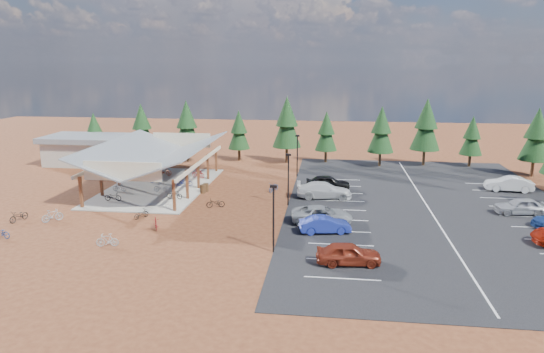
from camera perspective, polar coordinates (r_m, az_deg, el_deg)
The scene contains 43 objects.
ground at distance 46.49m, azimuth -4.48°, elevation -3.87°, with size 140.00×140.00×0.00m, color #552916.
asphalt_lot at distance 49.38m, azimuth 17.85°, elevation -3.43°, with size 27.00×44.00×0.04m, color black.
concrete_pad at distance 55.66m, azimuth -13.18°, elevation -1.20°, with size 10.60×18.60×0.10m, color gray.
bike_pavilion at distance 54.84m, azimuth -13.39°, elevation 2.61°, with size 11.65×19.40×4.97m.
outbuilding at distance 70.76m, azimuth -20.92°, elevation 3.01°, with size 11.00×7.00×3.90m.
lamp_post_0 at distance 35.41m, azimuth 0.18°, elevation -4.41°, with size 0.50×0.25×5.14m.
lamp_post_1 at distance 46.90m, azimuth 1.94°, elevation 0.09°, with size 0.50×0.25×5.14m.
lamp_post_2 at distance 58.60m, azimuth 3.00°, elevation 2.81°, with size 0.50×0.25×5.14m.
trash_bin_0 at distance 52.32m, azimuth -8.14°, elevation -1.47°, with size 0.60×0.60×0.90m, color #412A17.
trash_bin_1 at distance 52.90m, azimuth -7.78°, elevation -1.29°, with size 0.60×0.60×0.90m, color #412A17.
pine_0 at distance 74.53m, azimuth -20.16°, elevation 5.12°, with size 2.82×2.82×6.58m.
pine_1 at distance 70.43m, azimuth -15.08°, elevation 5.76°, with size 3.44×3.44×8.02m.
pine_2 at distance 68.00m, azimuth -10.00°, elevation 6.05°, with size 3.68×3.68×8.57m.
pine_3 at distance 68.05m, azimuth -3.92°, elevation 5.46°, with size 3.05×3.05×7.10m.
pine_4 at distance 66.39m, azimuth 1.76°, elevation 6.38°, with size 3.93×3.93×9.15m.
pine_5 at distance 67.11m, azimuth 6.41°, elevation 5.29°, with size 3.05×3.05×7.10m.
pine_6 at distance 65.71m, azimuth 12.73°, elevation 5.38°, with size 3.46×3.46×8.05m.
pine_7 at distance 67.68m, azimuth 17.68°, elevation 5.82°, with size 3.88×3.88×9.04m.
pine_8 at distance 69.21m, azimuth 22.46°, elevation 4.44°, with size 2.91×2.91×6.79m.
pine_13 at distance 66.25m, azimuth 28.69°, elevation 4.34°, with size 3.63×3.63×8.47m.
bike_0 at distance 51.19m, azimuth -18.21°, elevation -2.25°, with size 0.59×1.69×0.89m, color black.
bike_1 at distance 54.62m, azimuth -17.51°, elevation -1.19°, with size 0.45×1.60×0.96m, color gray.
bike_2 at distance 57.21m, azimuth -13.47°, elevation -0.35°, with size 0.53×1.53×0.80m, color navy.
bike_3 at distance 60.55m, azimuth -12.56°, elevation 0.59°, with size 0.51×1.80×1.08m, color maroon.
bike_4 at distance 50.33m, azimuth -11.41°, elevation -2.09°, with size 0.59×1.70×0.89m, color black.
bike_5 at distance 53.32m, azimuth -12.93°, elevation -1.24°, with size 0.46×1.63×0.98m, color #93969B.
bike_6 at distance 55.19m, azimuth -10.23°, elevation -0.65°, with size 0.59×1.70×0.90m, color navy.
bike_7 at distance 58.66m, azimuth -8.69°, elevation 0.33°, with size 0.48×1.72×1.03m, color #9D0E13.
bike_8 at distance 48.33m, azimuth -27.64°, elevation -4.12°, with size 0.67×1.92×1.01m, color black.
bike_9 at distance 46.96m, azimuth -24.43°, elevation -4.20°, with size 0.52×1.84×1.11m, color gray.
bike_10 at distance 44.59m, azimuth -29.31°, elevation -5.75°, with size 0.64×1.85×0.97m, color navy.
bike_11 at distance 42.09m, azimuth -13.51°, elevation -5.39°, with size 0.47×1.67×1.00m, color maroon.
bike_12 at distance 45.24m, azimuth -15.14°, elevation -4.28°, with size 0.54×1.54×0.81m, color black.
bike_13 at distance 39.31m, azimuth -18.81°, elevation -7.10°, with size 0.49×1.72×1.03m, color #9CA1A5.
bike_14 at distance 52.39m, azimuth 0.22°, elevation -1.25°, with size 0.67×1.92×1.01m, color navy.
bike_16 at distance 47.08m, azimuth -6.66°, elevation -3.11°, with size 0.61×1.76×0.92m, color black.
car_0 at distance 34.47m, azimuth 9.00°, elevation -8.94°, with size 1.80×4.49×1.53m, color maroon.
car_1 at distance 40.19m, azimuth 6.25°, elevation -5.64°, with size 1.46×4.19×1.38m, color navy.
car_2 at distance 42.51m, azimuth 5.89°, elevation -4.49°, with size 2.45×5.31×1.48m, color gray.
car_3 at distance 50.07m, azimuth 6.16°, elevation -1.61°, with size 2.29×5.63×1.63m, color silver.
car_4 at distance 53.17m, azimuth 6.58°, elevation -0.72°, with size 1.93×4.79×1.63m, color black.
car_8 at distance 50.14m, azimuth 27.18°, elevation -3.11°, with size 1.81×4.49×1.53m, color #97999F.
car_9 at distance 58.32m, azimuth 26.09°, elevation -0.78°, with size 1.68×4.83×1.59m, color white.
Camera 1 is at (9.04, -43.43, 13.91)m, focal length 32.00 mm.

